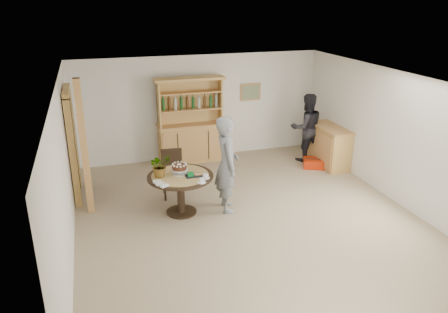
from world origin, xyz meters
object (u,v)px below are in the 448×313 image
at_px(dining_chair, 172,170).
at_px(dining_table, 181,183).
at_px(sideboard, 329,146).
at_px(adult_person, 306,128).
at_px(red_suitcase, 316,163).
at_px(hutch, 191,134).
at_px(teen_boy, 227,164).

bearing_deg(dining_chair, dining_table, -84.90).
height_order(sideboard, dining_chair, dining_chair).
bearing_deg(adult_person, dining_chair, 17.76).
relative_size(dining_chair, adult_person, 0.57).
relative_size(dining_chair, red_suitcase, 1.33).
distance_m(sideboard, adult_person, 0.69).
bearing_deg(hutch, red_suitcase, -25.76).
xyz_separation_m(sideboard, red_suitcase, (-0.34, -0.06, -0.37)).
distance_m(teen_boy, adult_person, 3.25).
xyz_separation_m(teen_boy, adult_person, (2.61, 1.92, -0.08)).
bearing_deg(red_suitcase, dining_table, -135.27).
relative_size(teen_boy, adult_person, 1.10).
bearing_deg(sideboard, dining_chair, -172.16).
bearing_deg(teen_boy, dining_table, 89.95).
height_order(hutch, red_suitcase, hutch).
distance_m(dining_table, teen_boy, 0.91).
height_order(dining_chair, adult_person, adult_person).
bearing_deg(dining_chair, sideboard, 13.47).
relative_size(adult_person, red_suitcase, 2.31).
relative_size(dining_table, teen_boy, 0.66).
bearing_deg(sideboard, adult_person, 128.65).
xyz_separation_m(dining_chair, red_suitcase, (3.49, 0.46, -0.43)).
distance_m(hutch, sideboard, 3.29).
bearing_deg(hutch, adult_person, -16.19).
bearing_deg(hutch, dining_chair, -114.05).
xyz_separation_m(dining_chair, adult_person, (3.46, 0.99, 0.29)).
bearing_deg(hutch, sideboard, -22.21).
xyz_separation_m(dining_chair, teen_boy, (0.84, -0.93, 0.37)).
relative_size(dining_table, red_suitcase, 1.69).
bearing_deg(red_suitcase, dining_chair, -147.98).
bearing_deg(teen_boy, dining_chair, 48.84).
xyz_separation_m(dining_table, adult_person, (3.46, 1.82, 0.22)).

